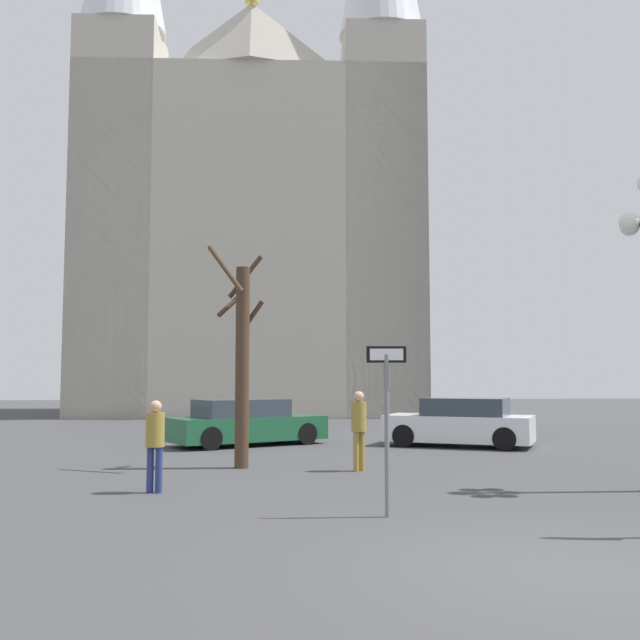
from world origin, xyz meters
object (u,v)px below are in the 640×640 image
parked_car_far_white (460,423)px  pedestrian_standing (359,423)px  cathedral (255,219)px  parked_car_near_green (246,423)px  pedestrian_walking (155,437)px  bare_tree (242,358)px  one_way_arrow_sign (387,411)px

parked_car_far_white → pedestrian_standing: bearing=-125.4°
cathedral → parked_car_near_green: cathedral is taller
parked_car_near_green → pedestrian_walking: bearing=-99.5°
pedestrian_walking → pedestrian_standing: (3.91, 2.54, 0.07)m
bare_tree → pedestrian_walking: 3.88m
one_way_arrow_sign → pedestrian_walking: (-3.59, 2.48, -0.54)m
bare_tree → parked_car_near_green: size_ratio=1.02×
one_way_arrow_sign → parked_car_near_green: (-2.14, 11.11, -0.85)m
one_way_arrow_sign → pedestrian_walking: bearing=145.4°
pedestrian_standing → cathedral: bearing=95.2°
cathedral → parked_car_near_green: 21.69m
parked_car_far_white → one_way_arrow_sign: bearing=-111.5°
parked_car_far_white → pedestrian_walking: size_ratio=2.87×
pedestrian_walking → pedestrian_standing: size_ratio=0.94×
cathedral → pedestrian_walking: 29.50m
parked_car_near_green → pedestrian_walking: 8.76m
cathedral → bare_tree: cathedral is taller
parked_car_near_green → one_way_arrow_sign: bearing=-79.1°
parked_car_near_green → parked_car_far_white: parked_car_far_white is taller
bare_tree → pedestrian_standing: (2.50, -0.76, -1.40)m
parked_car_far_white → cathedral: bearing=106.8°
cathedral → pedestrian_walking: bearing=-93.3°
cathedral → parked_car_far_white: bearing=-73.2°
parked_car_far_white → pedestrian_walking: 10.88m
one_way_arrow_sign → bare_tree: (-2.18, 5.78, 0.93)m
pedestrian_walking → one_way_arrow_sign: bearing=-34.6°
one_way_arrow_sign → bare_tree: size_ratio=0.49×
parked_car_near_green → parked_car_far_white: size_ratio=1.06×
one_way_arrow_sign → pedestrian_standing: bearing=86.4°
cathedral → pedestrian_standing: size_ratio=20.25×
parked_car_near_green → pedestrian_standing: size_ratio=2.86×
cathedral → bare_tree: (-0.19, -24.37, -8.60)m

